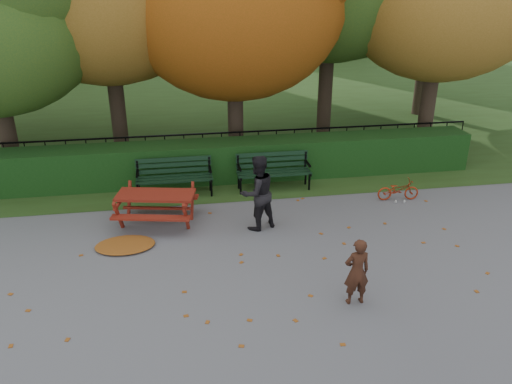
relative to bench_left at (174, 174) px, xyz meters
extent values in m
plane|color=slate|center=(1.30, -3.70, -0.52)|extent=(90.00, 90.00, 0.00)
plane|color=#263E15|center=(1.30, 10.30, -0.51)|extent=(90.00, 90.00, 0.00)
cube|color=black|center=(1.30, 0.80, -0.02)|extent=(13.00, 0.90, 1.00)
cube|color=black|center=(1.30, 1.60, -0.44)|extent=(14.00, 0.04, 0.04)
cube|color=black|center=(1.30, 1.60, 0.48)|extent=(14.00, 0.04, 0.04)
cylinder|color=black|center=(-1.70, 1.60, -0.02)|extent=(0.03, 0.03, 1.00)
cylinder|color=black|center=(1.30, 1.60, -0.02)|extent=(0.03, 0.03, 1.00)
cylinder|color=black|center=(4.30, 1.60, -0.02)|extent=(0.03, 0.03, 1.00)
cylinder|color=black|center=(7.80, 1.60, -0.02)|extent=(0.03, 0.03, 1.00)
cylinder|color=#32241C|center=(-4.20, 2.10, 0.79)|extent=(0.44, 0.44, 2.62)
cylinder|color=#32241C|center=(-1.50, 3.30, 1.06)|extent=(0.44, 0.44, 3.15)
cylinder|color=#32241C|center=(1.80, 2.50, 0.88)|extent=(0.44, 0.44, 2.80)
cylinder|color=#32241C|center=(4.80, 3.80, 1.23)|extent=(0.44, 0.44, 3.50)
cylinder|color=#32241C|center=(7.50, 2.30, 0.97)|extent=(0.44, 0.44, 2.97)
cylinder|color=#32241C|center=(9.30, 6.30, 1.06)|extent=(0.44, 0.44, 3.15)
cube|color=black|center=(0.00, -0.28, -0.08)|extent=(1.80, 0.12, 0.04)
cube|color=black|center=(0.00, -0.10, -0.08)|extent=(1.80, 0.12, 0.04)
cube|color=black|center=(0.00, 0.08, -0.08)|extent=(1.80, 0.12, 0.04)
cube|color=black|center=(0.00, 0.17, 0.03)|extent=(1.80, 0.05, 0.10)
cube|color=black|center=(0.00, 0.17, 0.18)|extent=(1.80, 0.05, 0.10)
cube|color=black|center=(0.00, 0.17, 0.31)|extent=(1.80, 0.05, 0.10)
cube|color=black|center=(-0.85, -0.10, -0.10)|extent=(0.05, 0.55, 0.06)
cube|color=black|center=(-0.85, 0.17, 0.13)|extent=(0.05, 0.05, 0.41)
cylinder|color=black|center=(-0.85, -0.28, -0.30)|extent=(0.05, 0.05, 0.44)
cylinder|color=black|center=(-0.85, 0.08, -0.30)|extent=(0.05, 0.05, 0.44)
cube|color=black|center=(-0.85, -0.08, 0.10)|extent=(0.05, 0.45, 0.04)
cube|color=black|center=(0.85, -0.10, -0.10)|extent=(0.05, 0.55, 0.06)
cube|color=black|center=(0.85, 0.17, 0.13)|extent=(0.05, 0.05, 0.41)
cylinder|color=black|center=(0.85, -0.28, -0.30)|extent=(0.05, 0.05, 0.44)
cylinder|color=black|center=(0.85, 0.08, -0.30)|extent=(0.05, 0.05, 0.44)
cube|color=black|center=(0.85, -0.08, 0.10)|extent=(0.05, 0.45, 0.04)
cube|color=black|center=(2.40, -0.28, -0.08)|extent=(1.80, 0.12, 0.04)
cube|color=black|center=(2.40, -0.10, -0.08)|extent=(1.80, 0.12, 0.04)
cube|color=black|center=(2.40, 0.08, -0.08)|extent=(1.80, 0.12, 0.04)
cube|color=black|center=(2.40, 0.17, 0.03)|extent=(1.80, 0.05, 0.10)
cube|color=black|center=(2.40, 0.17, 0.18)|extent=(1.80, 0.05, 0.10)
cube|color=black|center=(2.40, 0.17, 0.31)|extent=(1.80, 0.05, 0.10)
cube|color=black|center=(1.55, -0.10, -0.10)|extent=(0.05, 0.55, 0.06)
cube|color=black|center=(1.55, 0.17, 0.13)|extent=(0.05, 0.05, 0.41)
cylinder|color=black|center=(1.55, -0.28, -0.30)|extent=(0.05, 0.05, 0.44)
cylinder|color=black|center=(1.55, 0.08, -0.30)|extent=(0.05, 0.05, 0.44)
cube|color=black|center=(1.55, -0.08, 0.10)|extent=(0.05, 0.45, 0.04)
cube|color=black|center=(3.25, -0.10, -0.10)|extent=(0.05, 0.55, 0.06)
cube|color=black|center=(3.25, 0.17, 0.13)|extent=(0.05, 0.05, 0.41)
cylinder|color=black|center=(3.25, -0.28, -0.30)|extent=(0.05, 0.05, 0.44)
cylinder|color=black|center=(3.25, 0.08, -0.30)|extent=(0.05, 0.05, 0.44)
cube|color=black|center=(3.25, -0.08, 0.10)|extent=(0.05, 0.45, 0.04)
cube|color=#650E0B|center=(-0.40, -1.51, 0.14)|extent=(1.70, 0.98, 0.05)
cube|color=#650E0B|center=(-0.51, -2.03, -0.13)|extent=(1.61, 0.54, 0.04)
cube|color=#650E0B|center=(-0.29, -0.98, -0.13)|extent=(1.61, 0.54, 0.04)
cube|color=#650E0B|center=(-1.16, -1.76, -0.16)|extent=(0.15, 0.46, 0.78)
cube|color=#650E0B|center=(-1.00, -0.97, -0.16)|extent=(0.15, 0.46, 0.78)
cube|color=#650E0B|center=(-1.08, -1.37, 0.07)|extent=(0.30, 1.19, 0.05)
cube|color=#650E0B|center=(0.20, -2.04, -0.16)|extent=(0.15, 0.46, 0.78)
cube|color=#650E0B|center=(0.36, -1.26, -0.16)|extent=(0.15, 0.46, 0.78)
cube|color=#650E0B|center=(0.28, -1.65, 0.07)|extent=(0.30, 1.19, 0.05)
cube|color=#650E0B|center=(-0.40, -1.51, -0.16)|extent=(1.40, 0.34, 0.05)
ellipsoid|color=maroon|center=(-1.01, -2.43, -0.48)|extent=(1.31, 1.05, 0.08)
imported|color=#3B1E13|center=(2.77, -4.88, 0.05)|extent=(0.43, 0.29, 1.15)
imported|color=black|center=(1.66, -2.05, 0.27)|extent=(0.94, 0.85, 1.58)
imported|color=#9C270E|center=(5.15, -1.19, -0.27)|extent=(1.00, 0.43, 0.51)
camera|label=1|loc=(0.11, -11.22, 4.31)|focal=35.00mm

